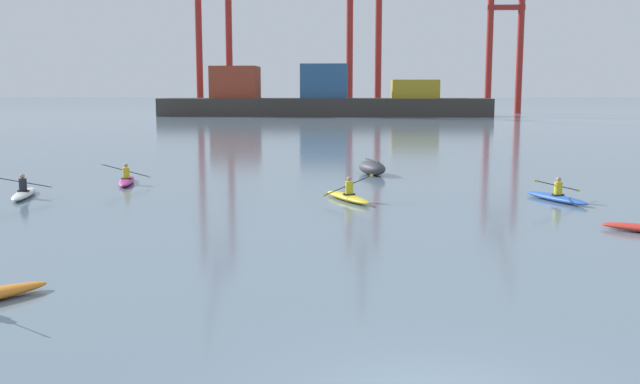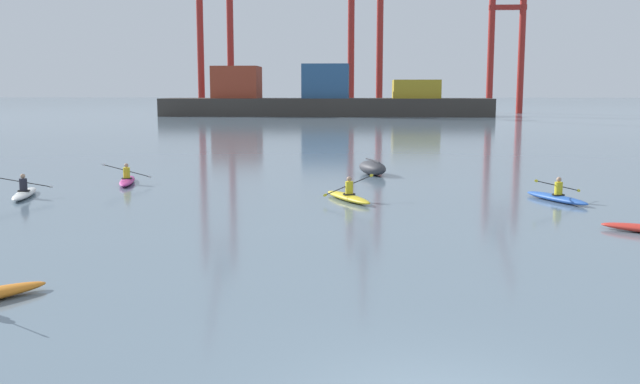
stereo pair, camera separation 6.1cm
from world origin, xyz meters
name	(u,v)px [view 2 (the right image)]	position (x,y,z in m)	size (l,w,h in m)	color
container_barge	(321,100)	(-7.85, 108.19, 2.69)	(54.04, 9.82, 8.47)	#38332D
gantry_crane_west	(214,5)	(-27.36, 117.13, 19.15)	(6.62, 17.01, 40.63)	maroon
gantry_crane_west_mid	(366,17)	(-0.55, 120.61, 17.30)	(6.40, 16.02, 35.02)	maroon
gantry_crane_east_mid	(508,27)	(25.23, 123.19, 15.56)	(6.75, 18.58, 29.79)	maroon
capsized_dinghy	(372,168)	(-0.53, 26.54, 0.35)	(1.88, 2.82, 0.76)	#38383D
kayak_white	(24,193)	(-14.55, 18.16, 0.17)	(2.19, 3.44, 0.95)	silver
kayak_magenta	(127,180)	(-11.77, 22.33, 0.17)	(2.17, 3.45, 0.98)	#C13384
kayak_yellow	(348,196)	(-1.59, 18.02, 0.17)	(2.14, 3.28, 1.01)	yellow
kayak_blue	(557,197)	(6.43, 18.33, 0.17)	(2.05, 3.33, 0.95)	#2856B2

